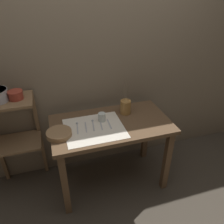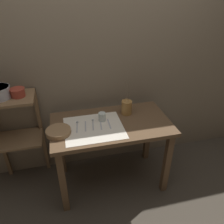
{
  "view_description": "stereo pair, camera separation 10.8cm",
  "coord_description": "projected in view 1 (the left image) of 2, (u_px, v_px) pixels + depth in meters",
  "views": [
    {
      "loc": [
        -0.51,
        -1.7,
        1.95
      ],
      "look_at": [
        0.01,
        0.0,
        0.9
      ],
      "focal_mm": 35.0,
      "sensor_mm": 36.0,
      "label": 1
    },
    {
      "loc": [
        -0.41,
        -1.73,
        1.95
      ],
      "look_at": [
        0.01,
        0.0,
        0.9
      ],
      "focal_mm": 35.0,
      "sensor_mm": 36.0,
      "label": 2
    }
  ],
  "objects": [
    {
      "name": "knife_center",
      "position": [
        109.0,
        124.0,
        2.1
      ],
      "size": [
        0.02,
        0.17,
        0.0
      ],
      "color": "#A8A8AD",
      "rests_on": "wooden_table"
    },
    {
      "name": "wooden_shelf_unit",
      "position": [
        13.0,
        128.0,
        2.12
      ],
      "size": [
        0.47,
        0.34,
        1.06
      ],
      "color": "brown",
      "rests_on": "ground_plane"
    },
    {
      "name": "metal_pot_small",
      "position": [
        16.0,
        95.0,
        1.93
      ],
      "size": [
        0.13,
        0.13,
        0.08
      ],
      "color": "#9E3828",
      "rests_on": "wooden_shelf_unit"
    },
    {
      "name": "linen_cloth",
      "position": [
        94.0,
        128.0,
        2.04
      ],
      "size": [
        0.55,
        0.48,
        0.0
      ],
      "color": "silver",
      "rests_on": "wooden_table"
    },
    {
      "name": "wooden_table",
      "position": [
        111.0,
        133.0,
        2.19
      ],
      "size": [
        1.16,
        0.65,
        0.78
      ],
      "color": "brown",
      "rests_on": "ground_plane"
    },
    {
      "name": "fork_outer",
      "position": [
        101.0,
        125.0,
        2.09
      ],
      "size": [
        0.03,
        0.17,
        0.0
      ],
      "color": "#A8A8AD",
      "rests_on": "wooden_table"
    },
    {
      "name": "spoon_outer",
      "position": [
        93.0,
        123.0,
        2.12
      ],
      "size": [
        0.04,
        0.18,
        0.02
      ],
      "color": "#A8A8AD",
      "rests_on": "wooden_table"
    },
    {
      "name": "pitcher_with_flowers",
      "position": [
        126.0,
        106.0,
        2.24
      ],
      "size": [
        0.11,
        0.11,
        0.37
      ],
      "color": "olive",
      "rests_on": "wooden_table"
    },
    {
      "name": "fork_inner",
      "position": [
        86.0,
        127.0,
        2.05
      ],
      "size": [
        0.03,
        0.17,
        0.0
      ],
      "color": "#A8A8AD",
      "rests_on": "wooden_table"
    },
    {
      "name": "wooden_bowl",
      "position": [
        59.0,
        134.0,
        1.93
      ],
      "size": [
        0.22,
        0.22,
        0.04
      ],
      "color": "#8E6B47",
      "rests_on": "wooden_table"
    },
    {
      "name": "ground_plane",
      "position": [
        111.0,
        179.0,
        2.52
      ],
      "size": [
        12.0,
        12.0,
        0.0
      ],
      "primitive_type": "plane",
      "color": "#473F35"
    },
    {
      "name": "glass_tumbler_near",
      "position": [
        102.0,
        117.0,
        2.13
      ],
      "size": [
        0.07,
        0.07,
        0.08
      ],
      "color": "silver",
      "rests_on": "wooden_table"
    },
    {
      "name": "spoon_inner",
      "position": [
        77.0,
        125.0,
        2.07
      ],
      "size": [
        0.04,
        0.18,
        0.02
      ],
      "color": "#A8A8AD",
      "rests_on": "wooden_table"
    },
    {
      "name": "stone_wall_back",
      "position": [
        99.0,
        67.0,
        2.27
      ],
      "size": [
        7.0,
        0.06,
        2.4
      ],
      "color": "#7A6B56",
      "rests_on": "ground_plane"
    }
  ]
}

